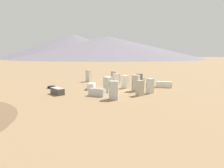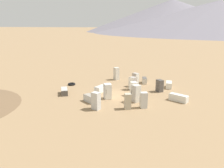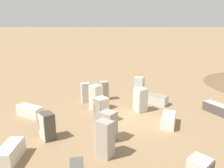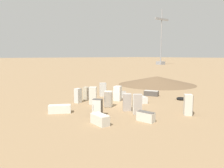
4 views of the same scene
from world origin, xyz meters
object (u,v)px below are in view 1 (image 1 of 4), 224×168
object	(u,v)px
discarded_fridge_0	(116,79)
discarded_fridge_4	(126,82)
discarded_fridge_12	(117,79)
discarded_fridge_14	(136,83)
discarded_fridge_6	(164,84)
discarded_fridge_2	(91,86)
discarded_fridge_13	(89,76)
discarded_fridge_11	(140,79)
discarded_fridge_8	(139,79)
scrap_tire	(52,87)
discarded_fridge_5	(114,90)
discarded_fridge_7	(57,91)
discarded_fridge_10	(97,92)
discarded_fridge_15	(150,86)
discarded_fridge_1	(114,77)
discarded_fridge_9	(108,85)
discarded_fridge_3	(140,88)

from	to	relation	value
discarded_fridge_0	discarded_fridge_4	world-z (taller)	discarded_fridge_0
discarded_fridge_12	discarded_fridge_14	distance (m)	7.69
discarded_fridge_0	discarded_fridge_6	world-z (taller)	discarded_fridge_0
discarded_fridge_2	discarded_fridge_13	world-z (taller)	discarded_fridge_13
discarded_fridge_4	discarded_fridge_2	bearing A→B (deg)	-137.41
discarded_fridge_11	discarded_fridge_8	bearing A→B (deg)	-118.53
discarded_fridge_0	discarded_fridge_2	size ratio (longest dim) A/B	0.87
discarded_fridge_6	scrap_tire	bearing A→B (deg)	105.96
discarded_fridge_5	discarded_fridge_12	bearing A→B (deg)	5.55
discarded_fridge_7	discarded_fridge_10	world-z (taller)	discarded_fridge_10
discarded_fridge_14	discarded_fridge_15	distance (m)	1.78
discarded_fridge_4	discarded_fridge_10	bearing A→B (deg)	-92.49
discarded_fridge_1	discarded_fridge_11	world-z (taller)	discarded_fridge_1
discarded_fridge_6	discarded_fridge_1	bearing A→B (deg)	78.06
discarded_fridge_6	scrap_tire	size ratio (longest dim) A/B	2.03
discarded_fridge_8	discarded_fridge_9	size ratio (longest dim) A/B	0.88
discarded_fridge_15	discarded_fridge_9	bearing A→B (deg)	46.43
scrap_tire	discarded_fridge_3	bearing A→B (deg)	142.49
discarded_fridge_1	discarded_fridge_11	size ratio (longest dim) A/B	1.11
discarded_fridge_4	discarded_fridge_7	world-z (taller)	discarded_fridge_4
discarded_fridge_7	discarded_fridge_13	world-z (taller)	discarded_fridge_13
discarded_fridge_11	discarded_fridge_10	bearing A→B (deg)	-136.78
discarded_fridge_15	discarded_fridge_1	bearing A→B (deg)	-6.12
discarded_fridge_5	discarded_fridge_7	xyz separation A→B (m)	(4.94, -3.58, -0.51)
discarded_fridge_5	discarded_fridge_6	distance (m)	8.78
discarded_fridge_6	discarded_fridge_8	distance (m)	3.60
discarded_fridge_1	discarded_fridge_6	distance (m)	6.87
discarded_fridge_13	scrap_tire	distance (m)	6.70
discarded_fridge_2	discarded_fridge_6	distance (m)	8.98
discarded_fridge_12	discarded_fridge_5	bearing A→B (deg)	60.70
discarded_fridge_6	discarded_fridge_4	bearing A→B (deg)	109.88
discarded_fridge_9	discarded_fridge_12	bearing A→B (deg)	-144.77
discarded_fridge_8	discarded_fridge_14	world-z (taller)	discarded_fridge_14
discarded_fridge_12	scrap_tire	distance (m)	9.86
discarded_fridge_3	discarded_fridge_8	xyz separation A→B (m)	(-2.81, -6.31, -0.03)
discarded_fridge_1	discarded_fridge_5	world-z (taller)	discarded_fridge_1
discarded_fridge_7	discarded_fridge_10	bearing A→B (deg)	-52.23
discarded_fridge_8	scrap_tire	bearing A→B (deg)	-131.23
discarded_fridge_7	discarded_fridge_10	distance (m)	4.16
discarded_fridge_3	discarded_fridge_5	bearing A→B (deg)	175.01
discarded_fridge_3	discarded_fridge_9	size ratio (longest dim) A/B	0.91
discarded_fridge_7	discarded_fridge_1	bearing A→B (deg)	6.92
discarded_fridge_2	scrap_tire	distance (m)	4.96
discarded_fridge_0	discarded_fridge_8	bearing A→B (deg)	-145.25
discarded_fridge_0	discarded_fridge_10	xyz separation A→B (m)	(3.63, 5.38, -0.43)
discarded_fridge_0	discarded_fridge_6	bearing A→B (deg)	-173.77
discarded_fridge_9	discarded_fridge_15	world-z (taller)	discarded_fridge_9
discarded_fridge_14	discarded_fridge_0	bearing A→B (deg)	-34.17
discarded_fridge_0	discarded_fridge_1	bearing A→B (deg)	-59.17
discarded_fridge_6	discarded_fridge_7	bearing A→B (deg)	122.12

